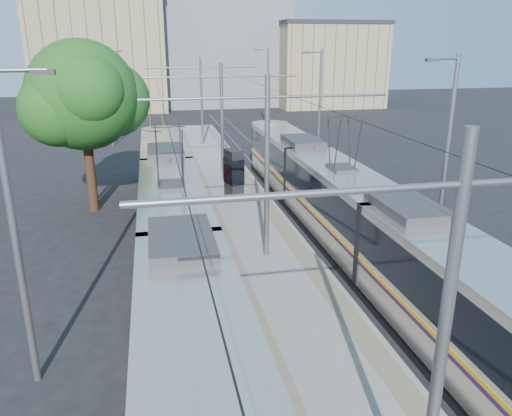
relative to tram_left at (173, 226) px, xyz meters
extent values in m
plane|color=black|center=(3.60, -8.24, -1.71)|extent=(160.00, 160.00, 0.00)
cube|color=gray|center=(3.60, 8.76, -1.56)|extent=(4.00, 50.00, 0.30)
cube|color=gray|center=(2.15, 8.76, -1.40)|extent=(0.70, 50.00, 0.01)
cube|color=gray|center=(5.05, 8.76, -1.40)|extent=(0.70, 50.00, 0.01)
cube|color=gray|center=(-0.72, 8.76, -1.69)|extent=(0.07, 70.00, 0.03)
cube|color=gray|center=(0.72, 8.76, -1.69)|extent=(0.07, 70.00, 0.03)
cube|color=gray|center=(6.48, 8.76, -1.69)|extent=(0.07, 70.00, 0.03)
cube|color=gray|center=(7.92, 8.76, -1.69)|extent=(0.07, 70.00, 0.03)
cube|color=black|center=(0.00, 0.00, -1.51)|extent=(2.30, 28.53, 0.40)
cube|color=beige|center=(0.00, 0.00, 0.14)|extent=(2.40, 26.93, 2.90)
cube|color=black|center=(0.00, 0.00, 0.64)|extent=(2.43, 26.93, 1.30)
cube|color=yellow|center=(0.00, 0.00, -0.26)|extent=(2.43, 26.93, 0.12)
cube|color=#9F0912|center=(0.00, 0.00, -0.76)|extent=(2.42, 26.93, 1.10)
cube|color=#2D2D30|center=(0.00, 0.00, 1.74)|extent=(1.68, 3.00, 0.30)
cube|color=black|center=(7.20, 1.23, -1.51)|extent=(2.30, 28.04, 0.40)
cube|color=beige|center=(7.20, 1.23, 0.14)|extent=(2.40, 26.44, 2.90)
cube|color=black|center=(7.20, 1.23, 0.64)|extent=(2.43, 26.44, 1.30)
cube|color=#F2A80C|center=(7.20, 1.23, -0.26)|extent=(2.43, 26.44, 0.12)
cube|color=#31123F|center=(7.20, 1.23, -0.41)|extent=(2.43, 26.44, 0.10)
cube|color=#2D2D30|center=(7.20, 1.23, 1.74)|extent=(1.68, 3.00, 0.30)
cylinder|color=slate|center=(3.60, -12.24, 2.09)|extent=(0.20, 0.20, 7.00)
cylinder|color=slate|center=(3.60, -12.24, 4.79)|extent=(9.20, 0.10, 0.10)
cylinder|color=slate|center=(3.60, -0.24, 2.09)|extent=(0.20, 0.20, 7.00)
cylinder|color=slate|center=(3.60, -0.24, 4.79)|extent=(9.20, 0.10, 0.10)
cylinder|color=slate|center=(3.60, 11.76, 2.09)|extent=(0.20, 0.20, 7.00)
cylinder|color=slate|center=(3.60, 11.76, 4.79)|extent=(9.20, 0.10, 0.10)
cylinder|color=slate|center=(3.60, 23.76, 2.09)|extent=(0.20, 0.20, 7.00)
cylinder|color=slate|center=(3.60, 23.76, 4.79)|extent=(9.20, 0.10, 0.10)
cylinder|color=black|center=(0.00, 8.76, 3.84)|extent=(0.02, 70.00, 0.02)
cylinder|color=black|center=(7.20, 8.76, 3.84)|extent=(0.02, 70.00, 0.02)
cylinder|color=slate|center=(-3.90, -6.24, 2.29)|extent=(0.18, 0.18, 8.00)
cube|color=#2D2D30|center=(-2.80, -6.24, 6.04)|extent=(0.50, 0.22, 0.12)
cylinder|color=slate|center=(-3.90, 9.76, 2.29)|extent=(0.18, 0.18, 8.00)
cube|color=#2D2D30|center=(-2.80, 9.76, 6.04)|extent=(0.50, 0.22, 0.12)
cylinder|color=slate|center=(-3.90, 25.76, 2.29)|extent=(0.18, 0.18, 8.00)
cube|color=#2D2D30|center=(-2.80, 25.76, 6.04)|extent=(0.50, 0.22, 0.12)
cylinder|color=slate|center=(11.10, -0.24, 2.29)|extent=(0.18, 0.18, 8.00)
cube|color=#2D2D30|center=(10.00, -0.24, 6.04)|extent=(0.50, 0.22, 0.12)
cylinder|color=slate|center=(11.10, 15.76, 2.29)|extent=(0.18, 0.18, 8.00)
cube|color=#2D2D30|center=(10.00, 15.76, 6.04)|extent=(0.50, 0.22, 0.12)
cylinder|color=slate|center=(11.10, 31.76, 2.29)|extent=(0.18, 0.18, 8.00)
cube|color=#2D2D30|center=(10.00, 31.76, 6.04)|extent=(0.50, 0.22, 0.12)
cube|color=black|center=(3.63, 7.85, -0.09)|extent=(0.97, 1.29, 2.63)
cube|color=black|center=(3.63, 7.85, 0.08)|extent=(1.02, 1.34, 1.37)
cylinder|color=#382314|center=(-3.80, 7.97, 0.08)|extent=(0.49, 0.49, 3.58)
sphere|color=#1E4F16|center=(-3.80, 7.97, 4.22)|extent=(5.37, 5.37, 5.37)
sphere|color=#1E4F16|center=(-2.46, 8.87, 3.89)|extent=(3.81, 3.81, 3.81)
cube|color=#988D67|center=(-6.40, 51.76, 5.59)|extent=(16.00, 12.00, 14.60)
cube|color=gray|center=(9.60, 55.76, 5.84)|extent=(18.00, 14.00, 15.10)
cube|color=#988D67|center=(23.60, 49.76, 3.65)|extent=(14.00, 10.00, 10.71)
cube|color=#262328|center=(23.60, 49.76, 9.25)|extent=(14.28, 10.20, 0.50)
camera|label=1|loc=(-0.56, -18.13, 6.63)|focal=35.00mm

